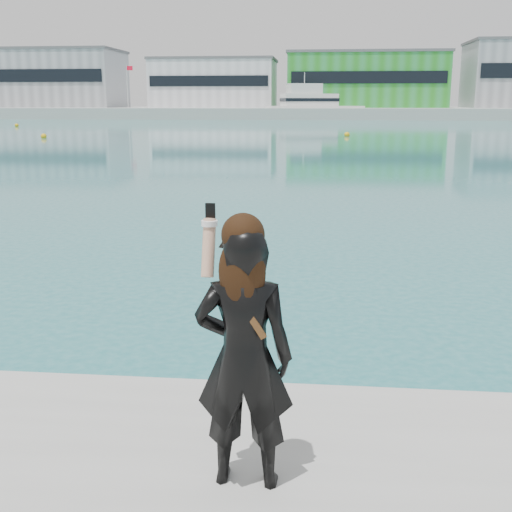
{
  "coord_description": "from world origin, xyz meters",
  "views": [
    {
      "loc": [
        -0.16,
        -3.98,
        3.1
      ],
      "look_at": [
        -0.59,
        0.25,
        2.07
      ],
      "focal_mm": 45.0,
      "sensor_mm": 36.0,
      "label": 1
    }
  ],
  "objects_px": {
    "buoy_near": "(347,136)",
    "buoy_extra": "(44,138)",
    "motor_yacht": "(312,106)",
    "buoy_far": "(17,127)",
    "woman": "(244,350)"
  },
  "relations": [
    {
      "from": "buoy_near",
      "to": "buoy_extra",
      "type": "distance_m",
      "value": 27.23
    },
    {
      "from": "motor_yacht",
      "to": "buoy_extra",
      "type": "distance_m",
      "value": 69.39
    },
    {
      "from": "buoy_near",
      "to": "buoy_far",
      "type": "distance_m",
      "value": 45.94
    },
    {
      "from": "buoy_far",
      "to": "woman",
      "type": "height_order",
      "value": "woman"
    },
    {
      "from": "buoy_far",
      "to": "buoy_extra",
      "type": "xyz_separation_m",
      "value": [
        14.79,
        -25.43,
        0.0
      ]
    },
    {
      "from": "buoy_near",
      "to": "buoy_far",
      "type": "height_order",
      "value": "same"
    },
    {
      "from": "buoy_far",
      "to": "woman",
      "type": "xyz_separation_m",
      "value": [
        38.76,
        -76.91,
        1.67
      ]
    },
    {
      "from": "buoy_far",
      "to": "buoy_extra",
      "type": "distance_m",
      "value": 29.42
    },
    {
      "from": "buoy_far",
      "to": "buoy_extra",
      "type": "relative_size",
      "value": 1.0
    },
    {
      "from": "buoy_extra",
      "to": "motor_yacht",
      "type": "bearing_deg",
      "value": 71.24
    },
    {
      "from": "motor_yacht",
      "to": "buoy_far",
      "type": "distance_m",
      "value": 54.78
    },
    {
      "from": "motor_yacht",
      "to": "buoy_near",
      "type": "relative_size",
      "value": 36.81
    },
    {
      "from": "buoy_near",
      "to": "woman",
      "type": "bearing_deg",
      "value": -92.68
    },
    {
      "from": "motor_yacht",
      "to": "woman",
      "type": "height_order",
      "value": "motor_yacht"
    },
    {
      "from": "motor_yacht",
      "to": "buoy_extra",
      "type": "bearing_deg",
      "value": -127.81
    }
  ]
}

